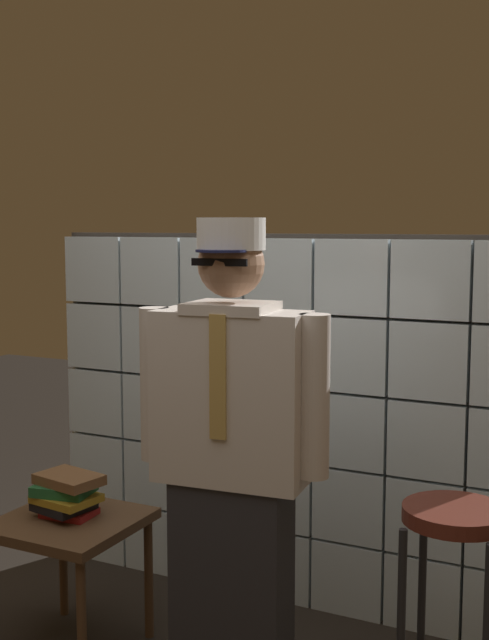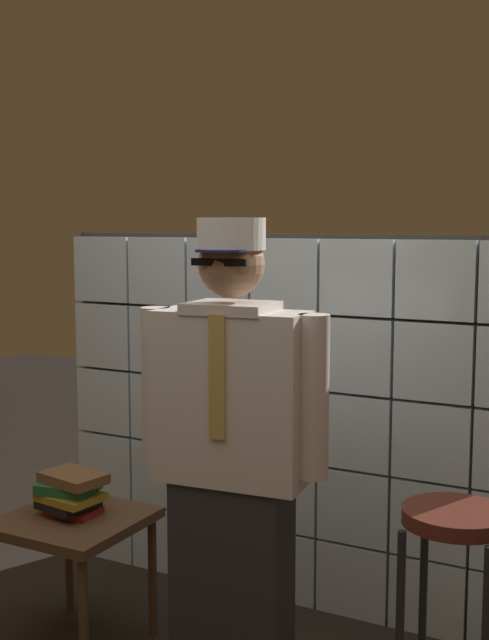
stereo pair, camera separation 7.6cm
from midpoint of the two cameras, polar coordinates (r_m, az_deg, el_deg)
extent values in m
cube|color=silver|center=(4.32, -8.90, -14.13)|extent=(0.32, 0.08, 0.32)
cube|color=silver|center=(4.14, -5.14, -15.00)|extent=(0.32, 0.08, 0.32)
cube|color=silver|center=(3.99, -1.02, -15.88)|extent=(0.32, 0.08, 0.32)
cube|color=silver|center=(3.85, 3.44, -16.74)|extent=(0.32, 0.08, 0.32)
cube|color=silver|center=(3.74, 8.25, -17.55)|extent=(0.32, 0.08, 0.32)
cube|color=silver|center=(3.65, 13.36, -18.28)|extent=(0.32, 0.08, 0.32)
cube|color=silver|center=(4.22, -8.98, -9.95)|extent=(0.32, 0.08, 0.32)
cube|color=silver|center=(4.03, -5.19, -10.66)|extent=(0.32, 0.08, 0.32)
cube|color=silver|center=(3.87, -1.04, -11.39)|extent=(0.32, 0.08, 0.32)
cube|color=silver|center=(3.73, 3.48, -12.11)|extent=(0.32, 0.08, 0.32)
cube|color=silver|center=(3.62, 8.34, -12.80)|extent=(0.32, 0.08, 0.32)
cube|color=silver|center=(3.53, 13.51, -13.43)|extent=(0.32, 0.08, 0.32)
cube|color=silver|center=(4.13, -9.07, -5.58)|extent=(0.32, 0.08, 0.32)
cube|color=silver|center=(3.95, -5.24, -6.11)|extent=(0.32, 0.08, 0.32)
cube|color=silver|center=(3.78, -1.05, -6.66)|extent=(0.32, 0.08, 0.32)
cube|color=silver|center=(3.64, 3.51, -7.21)|extent=(0.32, 0.08, 0.32)
cube|color=silver|center=(3.52, 8.43, -7.75)|extent=(0.32, 0.08, 0.32)
cube|color=silver|center=(3.43, 13.66, -8.27)|extent=(0.32, 0.08, 0.32)
cube|color=silver|center=(4.08, -9.15, -1.07)|extent=(0.32, 0.08, 0.32)
cube|color=silver|center=(3.89, -5.29, -1.39)|extent=(0.32, 0.08, 0.32)
cube|color=silver|center=(3.72, -1.06, -1.73)|extent=(0.32, 0.08, 0.32)
cube|color=silver|center=(3.57, 3.55, -2.09)|extent=(0.32, 0.08, 0.32)
cube|color=silver|center=(3.45, 8.52, -2.47)|extent=(0.32, 0.08, 0.32)
cube|color=silver|center=(3.36, 13.81, -2.85)|extent=(0.32, 0.08, 0.32)
cube|color=silver|center=(4.05, -9.24, 3.54)|extent=(0.32, 0.08, 0.32)
cube|color=silver|center=(3.86, -5.34, 3.45)|extent=(0.32, 0.08, 0.32)
cube|color=silver|center=(3.69, -1.07, 3.33)|extent=(0.32, 0.08, 0.32)
cube|color=silver|center=(3.54, 3.59, 3.17)|extent=(0.32, 0.08, 0.32)
cube|color=silver|center=(3.42, 8.62, 2.98)|extent=(0.32, 0.08, 0.32)
cube|color=silver|center=(3.32, 13.97, 2.75)|extent=(0.32, 0.08, 0.32)
cube|color=#38332D|center=(3.68, 3.85, -7.03)|extent=(2.33, 0.02, 1.67)
cube|color=#28282D|center=(2.97, -0.11, -18.76)|extent=(0.41, 0.24, 0.82)
cube|color=silver|center=(2.74, -0.12, -5.40)|extent=(0.53, 0.27, 0.58)
cube|color=tan|center=(2.62, -1.11, -4.03)|extent=(0.06, 0.02, 0.41)
cube|color=silver|center=(2.70, -0.12, 0.87)|extent=(0.30, 0.26, 0.04)
sphere|color=#A87A5B|center=(2.69, -0.12, 3.93)|extent=(0.22, 0.22, 0.22)
ellipsoid|color=black|center=(2.64, -0.54, 3.04)|extent=(0.15, 0.09, 0.10)
cube|color=black|center=(2.59, -1.00, 4.07)|extent=(0.19, 0.03, 0.02)
cylinder|color=#191E47|center=(2.61, -0.83, 4.87)|extent=(0.18, 0.18, 0.01)
cylinder|color=white|center=(2.68, -0.12, 6.06)|extent=(0.23, 0.23, 0.11)
cylinder|color=silver|center=(2.64, 5.67, -5.39)|extent=(0.11, 0.11, 0.54)
cylinder|color=silver|center=(2.86, -5.46, -4.46)|extent=(0.11, 0.11, 0.54)
cylinder|color=#592319|center=(2.75, 15.36, -13.17)|extent=(0.34, 0.34, 0.05)
cylinder|color=black|center=(3.05, 13.13, -19.12)|extent=(0.03, 0.03, 0.74)
cube|color=#513823|center=(3.37, -11.22, -13.66)|extent=(0.52, 0.52, 0.04)
cylinder|color=#513823|center=(3.20, -10.51, -20.15)|extent=(0.04, 0.04, 0.50)
cylinder|color=#513823|center=(3.76, -11.62, -15.92)|extent=(0.04, 0.04, 0.50)
cylinder|color=#513823|center=(3.51, -5.82, -17.47)|extent=(0.04, 0.04, 0.50)
cube|color=maroon|center=(3.38, -11.24, -12.99)|extent=(0.21, 0.16, 0.03)
cube|color=black|center=(3.38, -11.61, -12.49)|extent=(0.23, 0.22, 0.03)
cube|color=olive|center=(3.35, -11.44, -12.04)|extent=(0.25, 0.21, 0.03)
cube|color=#1E592D|center=(3.36, -11.60, -11.40)|extent=(0.24, 0.21, 0.04)
cube|color=brown|center=(3.33, -11.26, -10.80)|extent=(0.27, 0.21, 0.04)
camera|label=1|loc=(0.04, -89.19, 0.10)|focal=45.65mm
camera|label=2|loc=(0.04, 90.81, -0.10)|focal=45.65mm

